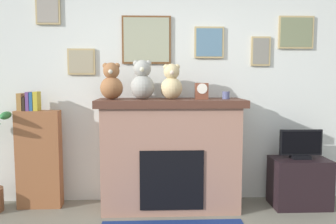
# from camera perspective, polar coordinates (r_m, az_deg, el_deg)

# --- Properties ---
(back_wall) EXTENTS (5.20, 0.15, 2.60)m
(back_wall) POSITION_cam_1_polar(r_m,az_deg,el_deg) (4.08, 0.75, 3.68)
(back_wall) COLOR silver
(back_wall) RESTS_ON ground_plane
(fireplace) EXTENTS (1.59, 0.61, 1.22)m
(fireplace) POSITION_cam_1_polar(r_m,az_deg,el_deg) (3.83, 0.41, -6.90)
(fireplace) COLOR #9B6D5B
(fireplace) RESTS_ON ground_plane
(bookshelf) EXTENTS (0.48, 0.16, 1.30)m
(bookshelf) POSITION_cam_1_polar(r_m,az_deg,el_deg) (4.11, -20.68, -6.86)
(bookshelf) COLOR brown
(bookshelf) RESTS_ON ground_plane
(tv_stand) EXTENTS (0.62, 0.40, 0.55)m
(tv_stand) POSITION_cam_1_polar(r_m,az_deg,el_deg) (4.22, 20.95, -10.86)
(tv_stand) COLOR black
(tv_stand) RESTS_ON ground_plane
(television) EXTENTS (0.48, 0.14, 0.33)m
(television) POSITION_cam_1_polar(r_m,az_deg,el_deg) (4.12, 21.17, -5.16)
(television) COLOR black
(television) RESTS_ON tv_stand
(candle_jar) EXTENTS (0.08, 0.08, 0.08)m
(candle_jar) POSITION_cam_1_polar(r_m,az_deg,el_deg) (3.80, 9.60, 2.76)
(candle_jar) COLOR #4C517A
(candle_jar) RESTS_ON fireplace
(mantel_clock) EXTENTS (0.14, 0.10, 0.18)m
(mantel_clock) POSITION_cam_1_polar(r_m,az_deg,el_deg) (3.75, 5.58, 3.49)
(mantel_clock) COLOR brown
(mantel_clock) RESTS_ON fireplace
(teddy_bear_grey) EXTENTS (0.24, 0.24, 0.39)m
(teddy_bear_grey) POSITION_cam_1_polar(r_m,az_deg,el_deg) (3.74, -9.36, 4.80)
(teddy_bear_grey) COLOR #905D38
(teddy_bear_grey) RESTS_ON fireplace
(teddy_bear_tan) EXTENTS (0.26, 0.26, 0.42)m
(teddy_bear_tan) POSITION_cam_1_polar(r_m,az_deg,el_deg) (3.72, -4.28, 5.05)
(teddy_bear_tan) COLOR #999891
(teddy_bear_tan) RESTS_ON fireplace
(teddy_bear_brown) EXTENTS (0.24, 0.24, 0.38)m
(teddy_bear_brown) POSITION_cam_1_polar(r_m,az_deg,el_deg) (3.72, 0.59, 4.78)
(teddy_bear_brown) COLOR #CBB381
(teddy_bear_brown) RESTS_ON fireplace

